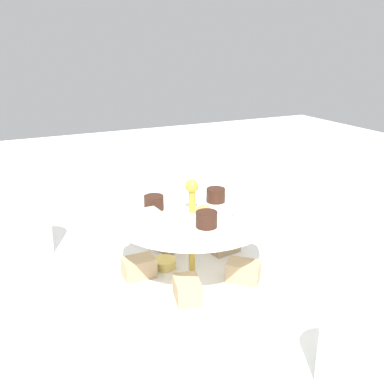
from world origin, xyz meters
The scene contains 5 objects.
ground_plane centered at (0.00, 0.00, 0.00)m, with size 2.40×2.40×0.00m, color white.
tiered_serving_stand centered at (0.00, 0.00, 0.05)m, with size 0.29×0.29×0.16m.
water_glass_tall_right centered at (0.22, -0.18, 0.06)m, with size 0.07×0.07×0.12m, color silver.
water_glass_short_left centered at (-0.05, 0.28, 0.04)m, with size 0.06×0.06×0.08m, color silver.
butter_knife_left centered at (-0.17, -0.29, 0.00)m, with size 0.17×0.01×0.00m, color silver.
Camera 1 is at (0.27, 0.55, 0.35)m, focal length 40.82 mm.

